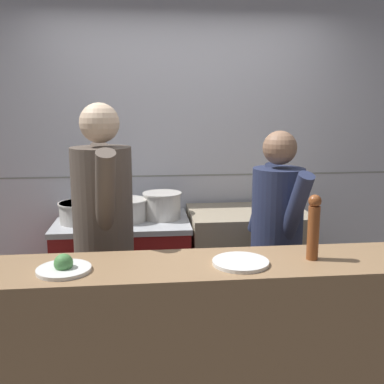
{
  "coord_description": "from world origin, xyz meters",
  "views": [
    {
      "loc": [
        -0.34,
        -2.3,
        1.75
      ],
      "look_at": [
        -0.01,
        0.73,
        1.15
      ],
      "focal_mm": 42.0,
      "sensor_mm": 36.0,
      "label": 1
    }
  ],
  "objects_px": {
    "braising_pot": "(162,205)",
    "plated_dish_appetiser": "(241,262)",
    "stock_pot": "(80,212)",
    "oven_range": "(124,273)",
    "chef_head_cook": "(104,234)",
    "chefs_knife": "(274,213)",
    "plated_dish_main": "(64,267)",
    "pepper_mill": "(314,226)",
    "chef_sous": "(276,242)",
    "sauce_pot": "(126,209)"
  },
  "relations": [
    {
      "from": "oven_range",
      "to": "pepper_mill",
      "type": "height_order",
      "value": "pepper_mill"
    },
    {
      "from": "stock_pot",
      "to": "braising_pot",
      "type": "distance_m",
      "value": 0.62
    },
    {
      "from": "braising_pot",
      "to": "chef_sous",
      "type": "bearing_deg",
      "value": -46.64
    },
    {
      "from": "plated_dish_appetiser",
      "to": "chef_head_cook",
      "type": "distance_m",
      "value": 0.95
    },
    {
      "from": "plated_dish_main",
      "to": "chef_head_cook",
      "type": "bearing_deg",
      "value": 79.09
    },
    {
      "from": "stock_pot",
      "to": "chef_head_cook",
      "type": "relative_size",
      "value": 0.18
    },
    {
      "from": "oven_range",
      "to": "chef_sous",
      "type": "distance_m",
      "value": 1.32
    },
    {
      "from": "plated_dish_appetiser",
      "to": "oven_range",
      "type": "bearing_deg",
      "value": 114.32
    },
    {
      "from": "pepper_mill",
      "to": "chef_head_cook",
      "type": "xyz_separation_m",
      "value": [
        -1.07,
        0.61,
        -0.18
      ]
    },
    {
      "from": "oven_range",
      "to": "chef_head_cook",
      "type": "relative_size",
      "value": 0.58
    },
    {
      "from": "stock_pot",
      "to": "plated_dish_appetiser",
      "type": "relative_size",
      "value": 1.18
    },
    {
      "from": "plated_dish_main",
      "to": "chef_sous",
      "type": "bearing_deg",
      "value": 28.94
    },
    {
      "from": "stock_pot",
      "to": "chef_head_cook",
      "type": "height_order",
      "value": "chef_head_cook"
    },
    {
      "from": "sauce_pot",
      "to": "chef_head_cook",
      "type": "bearing_deg",
      "value": -98.67
    },
    {
      "from": "plated_dish_main",
      "to": "chef_head_cook",
      "type": "distance_m",
      "value": 0.66
    },
    {
      "from": "pepper_mill",
      "to": "plated_dish_appetiser",
      "type": "bearing_deg",
      "value": -175.1
    },
    {
      "from": "plated_dish_main",
      "to": "oven_range",
      "type": "bearing_deg",
      "value": 81.82
    },
    {
      "from": "sauce_pot",
      "to": "pepper_mill",
      "type": "height_order",
      "value": "pepper_mill"
    },
    {
      "from": "braising_pot",
      "to": "plated_dish_main",
      "type": "height_order",
      "value": "plated_dish_main"
    },
    {
      "from": "oven_range",
      "to": "chefs_knife",
      "type": "bearing_deg",
      "value": -5.76
    },
    {
      "from": "sauce_pot",
      "to": "braising_pot",
      "type": "bearing_deg",
      "value": 8.38
    },
    {
      "from": "sauce_pot",
      "to": "plated_dish_appetiser",
      "type": "bearing_deg",
      "value": -66.27
    },
    {
      "from": "chefs_knife",
      "to": "chef_head_cook",
      "type": "relative_size",
      "value": 0.21
    },
    {
      "from": "oven_range",
      "to": "chef_sous",
      "type": "bearing_deg",
      "value": -36.03
    },
    {
      "from": "oven_range",
      "to": "stock_pot",
      "type": "distance_m",
      "value": 0.61
    },
    {
      "from": "oven_range",
      "to": "chefs_knife",
      "type": "xyz_separation_m",
      "value": [
        1.17,
        -0.12,
        0.48
      ]
    },
    {
      "from": "oven_range",
      "to": "chefs_knife",
      "type": "distance_m",
      "value": 1.27
    },
    {
      "from": "oven_range",
      "to": "sauce_pot",
      "type": "xyz_separation_m",
      "value": [
        0.03,
        -0.04,
        0.52
      ]
    },
    {
      "from": "stock_pot",
      "to": "sauce_pot",
      "type": "bearing_deg",
      "value": 3.26
    },
    {
      "from": "braising_pot",
      "to": "plated_dish_main",
      "type": "xyz_separation_m",
      "value": [
        -0.51,
        -1.4,
        0.03
      ]
    },
    {
      "from": "plated_dish_main",
      "to": "chefs_knife",
      "type": "bearing_deg",
      "value": 43.0
    },
    {
      "from": "stock_pot",
      "to": "braising_pot",
      "type": "height_order",
      "value": "braising_pot"
    },
    {
      "from": "chefs_knife",
      "to": "stock_pot",
      "type": "bearing_deg",
      "value": 177.56
    },
    {
      "from": "oven_range",
      "to": "chef_head_cook",
      "type": "distance_m",
      "value": 0.93
    },
    {
      "from": "oven_range",
      "to": "braising_pot",
      "type": "height_order",
      "value": "braising_pot"
    },
    {
      "from": "braising_pot",
      "to": "plated_dish_appetiser",
      "type": "xyz_separation_m",
      "value": [
        0.32,
        -1.39,
        0.02
      ]
    },
    {
      "from": "pepper_mill",
      "to": "braising_pot",
      "type": "bearing_deg",
      "value": 116.69
    },
    {
      "from": "pepper_mill",
      "to": "chef_head_cook",
      "type": "bearing_deg",
      "value": 150.33
    },
    {
      "from": "stock_pot",
      "to": "oven_range",
      "type": "bearing_deg",
      "value": 10.11
    },
    {
      "from": "oven_range",
      "to": "plated_dish_appetiser",
      "type": "distance_m",
      "value": 1.63
    },
    {
      "from": "stock_pot",
      "to": "plated_dish_appetiser",
      "type": "xyz_separation_m",
      "value": [
        0.94,
        -1.33,
        0.05
      ]
    },
    {
      "from": "plated_dish_main",
      "to": "plated_dish_appetiser",
      "type": "xyz_separation_m",
      "value": [
        0.83,
        0.01,
        -0.01
      ]
    },
    {
      "from": "pepper_mill",
      "to": "oven_range",
      "type": "bearing_deg",
      "value": 126.24
    },
    {
      "from": "plated_dish_main",
      "to": "pepper_mill",
      "type": "xyz_separation_m",
      "value": [
        1.2,
        0.04,
        0.15
      ]
    },
    {
      "from": "stock_pot",
      "to": "pepper_mill",
      "type": "xyz_separation_m",
      "value": [
        1.3,
        -1.3,
        0.21
      ]
    },
    {
      "from": "oven_range",
      "to": "plated_dish_main",
      "type": "bearing_deg",
      "value": -98.18
    },
    {
      "from": "plated_dish_appetiser",
      "to": "chef_sous",
      "type": "xyz_separation_m",
      "value": [
        0.38,
        0.66,
        -0.12
      ]
    },
    {
      "from": "plated_dish_appetiser",
      "to": "chef_head_cook",
      "type": "relative_size",
      "value": 0.16
    },
    {
      "from": "sauce_pot",
      "to": "oven_range",
      "type": "bearing_deg",
      "value": 132.71
    },
    {
      "from": "chef_head_cook",
      "to": "plated_dish_appetiser",
      "type": "bearing_deg",
      "value": -52.16
    }
  ]
}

